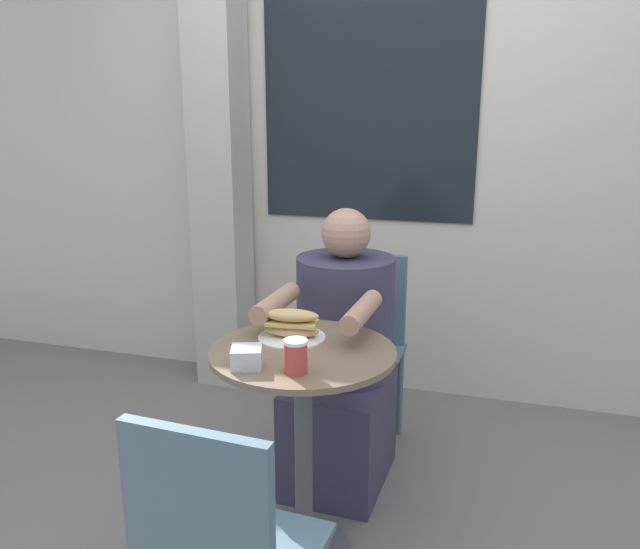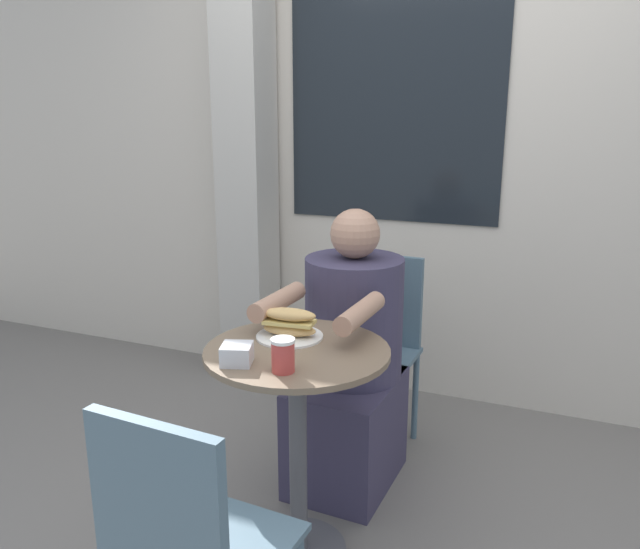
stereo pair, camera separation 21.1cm
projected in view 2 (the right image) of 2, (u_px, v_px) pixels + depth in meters
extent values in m
cube|color=beige|center=(417.00, 131.00, 3.15)|extent=(8.00, 0.08, 2.80)
cube|color=black|center=(394.00, 84.00, 3.10)|extent=(1.10, 0.01, 1.36)
cube|color=#B2ADA3|center=(247.00, 168.00, 3.37)|extent=(0.26, 0.26, 2.40)
cylinder|color=brown|center=(297.00, 352.00, 2.00)|extent=(0.60, 0.60, 0.02)
cylinder|color=#515156|center=(298.00, 455.00, 2.09)|extent=(0.06, 0.06, 0.72)
cylinder|color=#515156|center=(299.00, 549.00, 2.19)|extent=(0.33, 0.33, 0.02)
cube|color=slate|center=(371.00, 358.00, 2.76)|extent=(0.39, 0.39, 0.02)
cube|color=slate|center=(385.00, 300.00, 2.86)|extent=(0.35, 0.04, 0.42)
cylinder|color=slate|center=(393.00, 428.00, 2.61)|extent=(0.03, 0.03, 0.43)
cylinder|color=slate|center=(321.00, 412.00, 2.74)|extent=(0.03, 0.03, 0.43)
cylinder|color=slate|center=(415.00, 396.00, 2.90)|extent=(0.03, 0.03, 0.43)
cylinder|color=slate|center=(349.00, 383.00, 3.03)|extent=(0.03, 0.03, 0.43)
cube|color=#38334C|center=(347.00, 432.00, 2.55)|extent=(0.39, 0.50, 0.45)
cylinder|color=#38334C|center=(355.00, 318.00, 2.50)|extent=(0.39, 0.39, 0.49)
sphere|color=tan|center=(356.00, 234.00, 2.41)|extent=(0.20, 0.20, 0.20)
cylinder|color=tan|center=(360.00, 313.00, 2.09)|extent=(0.08, 0.32, 0.07)
cylinder|color=tan|center=(278.00, 301.00, 2.22)|extent=(0.08, 0.32, 0.07)
cube|color=slate|center=(209.00, 549.00, 1.55)|extent=(0.40, 0.40, 0.02)
cube|color=slate|center=(157.00, 511.00, 1.34)|extent=(0.35, 0.05, 0.42)
cylinder|color=white|center=(290.00, 336.00, 2.10)|extent=(0.23, 0.23, 0.01)
ellipsoid|color=tan|center=(290.00, 329.00, 2.09)|extent=(0.19, 0.09, 0.04)
cube|color=#D6BC66|center=(289.00, 322.00, 2.08)|extent=(0.18, 0.10, 0.01)
ellipsoid|color=tan|center=(289.00, 314.00, 2.08)|extent=(0.19, 0.09, 0.04)
cylinder|color=#B73D38|center=(283.00, 357.00, 1.81)|extent=(0.07, 0.07, 0.09)
cylinder|color=white|center=(283.00, 340.00, 1.80)|extent=(0.07, 0.07, 0.01)
cube|color=silver|center=(237.00, 354.00, 1.87)|extent=(0.11, 0.11, 0.06)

